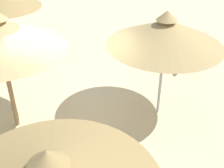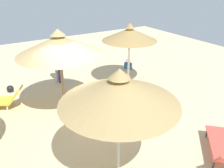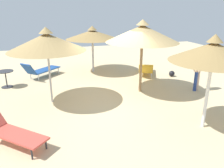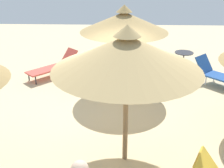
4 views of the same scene
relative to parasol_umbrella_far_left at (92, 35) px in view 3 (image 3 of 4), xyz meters
The scene contains 11 objects.
ground 4.39m from the parasol_umbrella_far_left, behind, with size 24.00×24.00×0.10m, color beige.
parasol_umbrella_far_left is the anchor object (origin of this frame).
parasol_umbrella_near_left 4.32m from the parasol_umbrella_far_left, 146.10° to the left, with size 2.68×2.68×2.73m.
parasol_umbrella_near_right 3.76m from the parasol_umbrella_far_left, 161.69° to the right, with size 2.86×2.86×2.92m.
parasol_umbrella_center 7.03m from the parasol_umbrella_far_left, 165.78° to the right, with size 2.34×2.34×2.71m.
lounge_chair_far_right 3.29m from the parasol_umbrella_far_left, 121.03° to the right, with size 2.03×1.47×0.77m.
lounge_chair_front 3.17m from the parasol_umbrella_far_left, 95.83° to the left, with size 1.87×1.91×0.90m.
lounge_chair_edge 7.22m from the parasol_umbrella_far_left, 149.74° to the left, with size 1.76×1.78×0.84m.
person_standing_back 5.51m from the parasol_umbrella_far_left, 140.11° to the right, with size 0.32×0.44×1.72m.
side_table_round 4.64m from the parasol_umbrella_far_left, 107.18° to the left, with size 0.69×0.69×0.73m.
beach_ball 4.55m from the parasol_umbrella_far_left, 119.97° to the right, with size 0.29×0.29×0.29m, color black.
Camera 3 is at (-7.76, 2.33, 3.37)m, focal length 36.19 mm.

